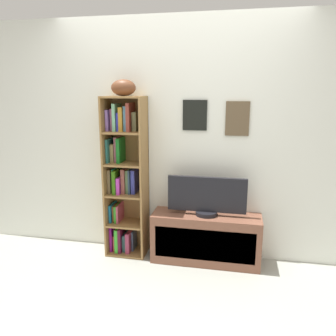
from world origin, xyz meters
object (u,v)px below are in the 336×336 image
at_px(tv_stand, 206,238).
at_px(television, 207,197).
at_px(bookshelf, 124,178).
at_px(football, 123,88).

distance_m(tv_stand, television, 0.45).
xyz_separation_m(bookshelf, television, (0.89, -0.06, -0.13)).
xyz_separation_m(bookshelf, tv_stand, (0.89, -0.06, -0.58)).
bearing_deg(tv_stand, football, 178.36).
bearing_deg(television, bookshelf, 176.41).
bearing_deg(football, tv_stand, -1.64).
relative_size(tv_stand, television, 1.40).
distance_m(football, television, 1.37).
distance_m(bookshelf, television, 0.90).
distance_m(football, tv_stand, 1.74).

